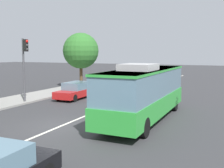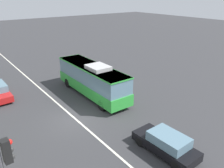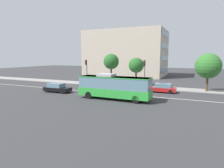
# 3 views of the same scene
# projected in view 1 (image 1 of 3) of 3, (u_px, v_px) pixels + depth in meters

# --- Properties ---
(ground_plane) EXTENTS (160.00, 160.00, 0.00)m
(ground_plane) POSITION_uv_depth(u_px,v_px,m) (61.00, 126.00, 15.46)
(ground_plane) COLOR #333335
(lane_centre_line) EXTENTS (76.00, 0.16, 0.01)m
(lane_centre_line) POSITION_uv_depth(u_px,v_px,m) (61.00, 126.00, 15.46)
(lane_centre_line) COLOR silver
(lane_centre_line) RESTS_ON ground_plane
(transit_bus) EXTENTS (10.01, 2.56, 3.46)m
(transit_bus) POSITION_uv_depth(u_px,v_px,m) (145.00, 91.00, 16.66)
(transit_bus) COLOR green
(transit_bus) RESTS_ON ground_plane
(sedan_red) EXTENTS (4.53, 1.87, 1.46)m
(sedan_red) POSITION_uv_depth(u_px,v_px,m) (76.00, 90.00, 24.63)
(sedan_red) COLOR #B21919
(sedan_red) RESTS_ON ground_plane
(traffic_light_mid_block) EXTENTS (0.33, 0.62, 5.20)m
(traffic_light_mid_block) POSITION_uv_depth(u_px,v_px,m) (25.00, 59.00, 21.99)
(traffic_light_mid_block) COLOR #47474C
(traffic_light_mid_block) RESTS_ON ground_plane
(street_tree_kerbside_left) EXTENTS (4.09, 4.09, 6.33)m
(street_tree_kerbside_left) POSITION_uv_depth(u_px,v_px,m) (81.00, 51.00, 31.63)
(street_tree_kerbside_left) COLOR #4C3823
(street_tree_kerbside_left) RESTS_ON ground_plane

